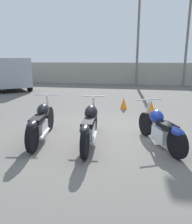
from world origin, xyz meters
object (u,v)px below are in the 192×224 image
(light_pole_right, at_px, (139,17))
(traffic_cone_far, at_px, (151,107))
(traffic_cone_near, at_px, (124,103))
(light_pole_left, at_px, (189,20))
(motorcycle_slot_1, at_px, (90,125))
(motorcycle_slot_0, at_px, (41,123))
(motorcycle_slot_2, at_px, (161,129))
(parked_van, at_px, (8,72))

(light_pole_right, relative_size, traffic_cone_far, 17.57)
(traffic_cone_near, bearing_deg, light_pole_left, 64.82)
(motorcycle_slot_1, height_order, traffic_cone_near, motorcycle_slot_1)
(motorcycle_slot_0, relative_size, motorcycle_slot_1, 0.93)
(light_pole_right, xyz_separation_m, motorcycle_slot_0, (-2.08, -11.56, -4.23))
(motorcycle_slot_1, bearing_deg, motorcycle_slot_0, 175.71)
(motorcycle_slot_0, bearing_deg, light_pole_right, 70.98)
(motorcycle_slot_1, height_order, motorcycle_slot_2, motorcycle_slot_1)
(light_pole_right, height_order, traffic_cone_near, light_pole_right)
(light_pole_right, bearing_deg, traffic_cone_far, -85.75)
(light_pole_left, distance_m, traffic_cone_near, 9.41)
(motorcycle_slot_0, bearing_deg, traffic_cone_far, 41.53)
(motorcycle_slot_1, distance_m, parked_van, 11.04)
(traffic_cone_far, bearing_deg, motorcycle_slot_2, -89.53)
(light_pole_left, relative_size, motorcycle_slot_2, 4.04)
(parked_van, height_order, traffic_cone_far, parked_van)
(motorcycle_slot_1, xyz_separation_m, traffic_cone_near, (0.52, 3.73, -0.21))
(light_pole_left, bearing_deg, traffic_cone_far, -107.63)
(motorcycle_slot_0, height_order, motorcycle_slot_1, motorcycle_slot_0)
(light_pole_left, xyz_separation_m, traffic_cone_near, (-3.60, -7.65, -4.13))
(motorcycle_slot_2, xyz_separation_m, traffic_cone_near, (-1.04, 3.58, -0.18))
(light_pole_right, xyz_separation_m, motorcycle_slot_2, (0.64, -11.41, -4.26))
(motorcycle_slot_2, bearing_deg, light_pole_left, 53.03)
(motorcycle_slot_1, height_order, traffic_cone_far, motorcycle_slot_1)
(motorcycle_slot_1, distance_m, motorcycle_slot_2, 1.56)
(motorcycle_slot_2, bearing_deg, motorcycle_slot_0, 159.06)
(light_pole_right, distance_m, traffic_cone_near, 9.01)
(motorcycle_slot_0, distance_m, parked_van, 10.32)
(motorcycle_slot_2, bearing_deg, parked_van, 112.66)
(light_pole_left, bearing_deg, parked_van, -165.00)
(motorcycle_slot_0, height_order, motorcycle_slot_2, motorcycle_slot_0)
(motorcycle_slot_0, xyz_separation_m, motorcycle_slot_1, (1.17, 0.01, 0.01))
(traffic_cone_near, relative_size, traffic_cone_far, 0.99)
(motorcycle_slot_0, distance_m, motorcycle_slot_1, 1.17)
(light_pole_left, xyz_separation_m, motorcycle_slot_2, (-2.56, -11.24, -3.96))
(parked_van, bearing_deg, motorcycle_slot_1, -89.50)
(traffic_cone_near, bearing_deg, motorcycle_slot_1, -97.91)
(light_pole_right, distance_m, parked_van, 9.41)
(motorcycle_slot_0, relative_size, motorcycle_slot_2, 1.14)
(light_pole_left, bearing_deg, motorcycle_slot_0, -114.89)
(light_pole_left, relative_size, traffic_cone_near, 16.50)
(light_pole_right, bearing_deg, light_pole_left, -3.09)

